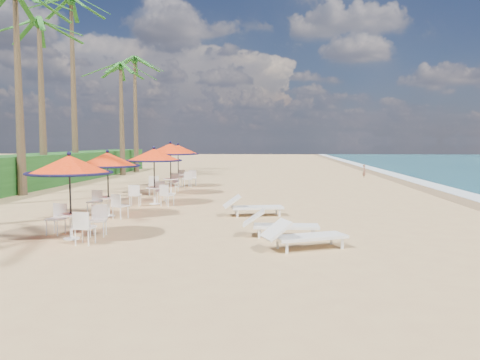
# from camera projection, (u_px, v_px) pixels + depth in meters

# --- Properties ---
(ground) EXTENTS (160.00, 160.00, 0.00)m
(ground) POSITION_uv_depth(u_px,v_px,m) (266.00, 244.00, 11.64)
(ground) COLOR tan
(ground) RESTS_ON ground
(foam_strip) EXTENTS (1.20, 140.00, 0.04)m
(foam_strip) POSITION_uv_depth(u_px,v_px,m) (478.00, 198.00, 20.91)
(foam_strip) COLOR white
(foam_strip) RESTS_ON ground
(wetsand_band) EXTENTS (1.40, 140.00, 0.02)m
(wetsand_band) POSITION_uv_depth(u_px,v_px,m) (457.00, 198.00, 20.97)
(wetsand_band) COLOR olive
(wetsand_band) RESTS_ON ground
(scrub_hedge) EXTENTS (3.00, 40.00, 1.80)m
(scrub_hedge) POSITION_uv_depth(u_px,v_px,m) (1.00, 174.00, 23.48)
(scrub_hedge) COLOR #194716
(scrub_hedge) RESTS_ON ground
(station_0) EXTENTS (2.20, 2.20, 2.29)m
(station_0) POSITION_uv_depth(u_px,v_px,m) (71.00, 175.00, 12.12)
(station_0) COLOR black
(station_0) RESTS_ON ground
(station_1) EXTENTS (2.18, 2.18, 2.28)m
(station_1) POSITION_uv_depth(u_px,v_px,m) (107.00, 166.00, 15.81)
(station_1) COLOR black
(station_1) RESTS_ON ground
(station_2) EXTENTS (2.26, 2.26, 2.35)m
(station_2) POSITION_uv_depth(u_px,v_px,m) (154.00, 162.00, 18.85)
(station_2) COLOR black
(station_2) RESTS_ON ground
(station_3) EXTENTS (2.45, 2.45, 2.56)m
(station_3) POSITION_uv_depth(u_px,v_px,m) (170.00, 154.00, 22.58)
(station_3) COLOR black
(station_3) RESTS_ON ground
(station_4) EXTENTS (2.34, 2.41, 2.44)m
(station_4) POSITION_uv_depth(u_px,v_px,m) (179.00, 155.00, 26.17)
(station_4) COLOR black
(station_4) RESTS_ON ground
(lounger_near) EXTENTS (2.14, 1.40, 0.73)m
(lounger_near) POSITION_uv_depth(u_px,v_px,m) (302.00, 235.00, 11.04)
(lounger_near) COLOR white
(lounger_near) RESTS_ON ground
(lounger_mid) EXTENTS (2.03, 0.66, 0.73)m
(lounger_mid) POSITION_uv_depth(u_px,v_px,m) (278.00, 224.00, 12.52)
(lounger_mid) COLOR white
(lounger_mid) RESTS_ON ground
(lounger_far) EXTENTS (2.14, 1.05, 0.73)m
(lounger_far) POSITION_uv_depth(u_px,v_px,m) (251.00, 206.00, 16.00)
(lounger_far) COLOR white
(lounger_far) RESTS_ON ground
(palm_3) EXTENTS (5.00, 5.00, 9.55)m
(palm_3) POSITION_uv_depth(u_px,v_px,m) (15.00, 7.00, 21.48)
(palm_3) COLOR brown
(palm_3) RESTS_ON ground
(palm_4) EXTENTS (5.00, 5.00, 9.19)m
(palm_4) POSITION_uv_depth(u_px,v_px,m) (39.00, 33.00, 25.26)
(palm_4) COLOR brown
(palm_4) RESTS_ON ground
(palm_5) EXTENTS (5.00, 5.00, 11.79)m
(palm_5) POSITION_uv_depth(u_px,v_px,m) (71.00, 13.00, 30.06)
(palm_5) COLOR brown
(palm_5) RESTS_ON ground
(palm_6) EXTENTS (5.00, 5.00, 8.38)m
(palm_6) POSITION_uv_depth(u_px,v_px,m) (121.00, 73.00, 34.87)
(palm_6) COLOR brown
(palm_6) RESTS_ON ground
(palm_7) EXTENTS (5.00, 5.00, 9.47)m
(palm_7) POSITION_uv_depth(u_px,v_px,m) (135.00, 67.00, 38.65)
(palm_7) COLOR brown
(palm_7) RESTS_ON ground
(person) EXTENTS (0.27, 0.38, 0.98)m
(person) POSITION_uv_depth(u_px,v_px,m) (364.00, 171.00, 32.68)
(person) COLOR brown
(person) RESTS_ON ground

